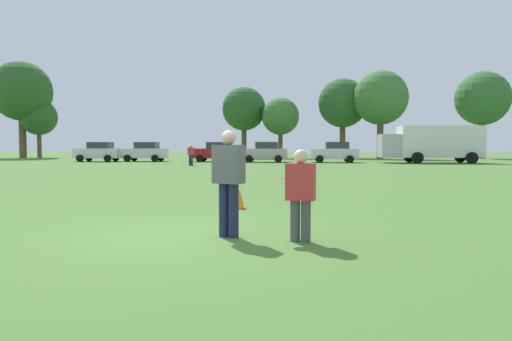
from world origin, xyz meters
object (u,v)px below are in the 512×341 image
object	(u,v)px
player_defender	(301,191)
traffic_cone	(239,199)
parked_car_center	(216,152)
parked_car_mid_right	(265,152)
box_truck	(432,143)
bystander_far_jogger	(191,154)
player_thrower	(229,177)
parked_car_near_left	(99,152)
parked_car_mid_left	(145,152)
frisbee	(276,179)
parked_car_near_right	(335,152)

from	to	relation	value
player_defender	traffic_cone	size ratio (longest dim) A/B	3.09
traffic_cone	parked_car_center	size ratio (longest dim) A/B	0.11
traffic_cone	parked_car_mid_right	xyz separation A→B (m)	(-0.86, 31.25, 0.69)
traffic_cone	box_truck	distance (m)	33.20
parked_car_center	player_defender	bearing A→B (deg)	-79.30
bystander_far_jogger	player_thrower	bearing A→B (deg)	-77.10
traffic_cone	parked_car_near_left	size ratio (longest dim) A/B	0.11
parked_car_near_left	parked_car_center	size ratio (longest dim) A/B	1.00
player_defender	parked_car_mid_right	distance (m)	35.22
parked_car_mid_left	parked_car_near_left	bearing A→B (deg)	-170.82
frisbee	box_truck	distance (m)	36.20
parked_car_center	parked_car_near_right	world-z (taller)	same
parked_car_center	bystander_far_jogger	size ratio (longest dim) A/B	2.66
parked_car_near_left	parked_car_near_right	size ratio (longest dim) A/B	1.00
player_thrower	box_truck	size ratio (longest dim) A/B	0.21
parked_car_mid_left	parked_car_mid_right	world-z (taller)	same
frisbee	bystander_far_jogger	world-z (taller)	bystander_far_jogger
player_thrower	parked_car_mid_right	size ratio (longest dim) A/B	0.43
frisbee	parked_car_mid_right	bearing A→B (deg)	93.01
traffic_cone	bystander_far_jogger	size ratio (longest dim) A/B	0.30
frisbee	parked_car_near_left	distance (m)	39.38
player_defender	parked_car_near_right	world-z (taller)	parked_car_near_right
frisbee	parked_car_near_right	bearing A→B (deg)	82.78
player_thrower	parked_car_mid_right	world-z (taller)	parked_car_mid_right
player_defender	parked_car_near_right	xyz separation A→B (m)	(3.99, 34.89, 0.10)
parked_car_mid_left	bystander_far_jogger	distance (m)	10.50
parked_car_near_left	box_truck	bearing A→B (deg)	-2.70
box_truck	bystander_far_jogger	size ratio (longest dim) A/B	5.39
frisbee	parked_car_center	xyz separation A→B (m)	(-6.40, 35.74, -0.07)
parked_car_mid_right	player_thrower	bearing A→B (deg)	-88.29
parked_car_mid_left	bystander_far_jogger	world-z (taller)	parked_car_mid_left
parked_car_center	parked_car_mid_right	size ratio (longest dim) A/B	1.00
parked_car_mid_left	player_defender	bearing A→B (deg)	-69.41
parked_car_mid_left	parked_car_center	world-z (taller)	same
parked_car_center	box_truck	bearing A→B (deg)	-5.48
parked_car_near_left	parked_car_mid_right	xyz separation A→B (m)	(15.56, -0.40, 0.00)
frisbee	traffic_cone	distance (m)	3.89
player_defender	bystander_far_jogger	xyz separation A→B (m)	(-7.47, 27.70, 0.07)
parked_car_center	parked_car_near_right	distance (m)	10.84
player_defender	bystander_far_jogger	size ratio (longest dim) A/B	0.94
player_thrower	parked_car_near_left	size ratio (longest dim) A/B	0.43
bystander_far_jogger	box_truck	bearing A→B (deg)	18.05
parked_car_near_left	box_truck	size ratio (longest dim) A/B	0.49
box_truck	player_defender	bearing A→B (deg)	-109.75
frisbee	parked_car_mid_right	size ratio (longest dim) A/B	0.06
player_thrower	parked_car_mid_left	xyz separation A→B (m)	(-12.41, 35.92, -0.09)
bystander_far_jogger	parked_car_mid_right	bearing A→B (deg)	54.90
player_thrower	frisbee	world-z (taller)	player_thrower
parked_car_mid_right	bystander_far_jogger	size ratio (longest dim) A/B	2.66
parked_car_mid_left	box_truck	world-z (taller)	box_truck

